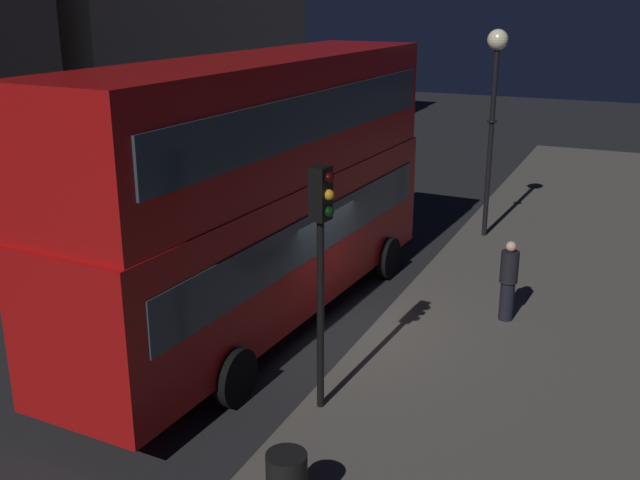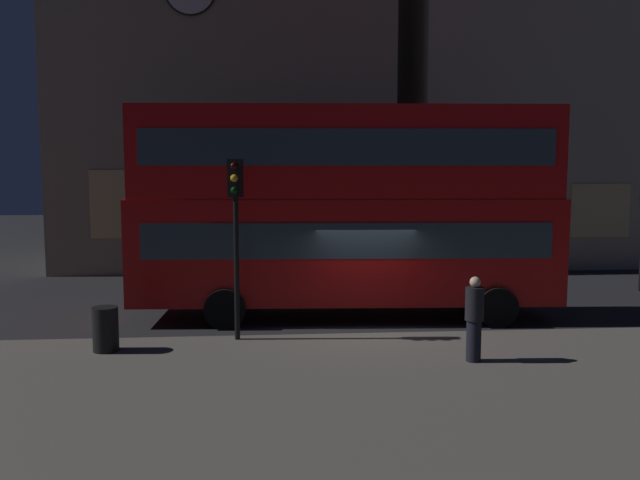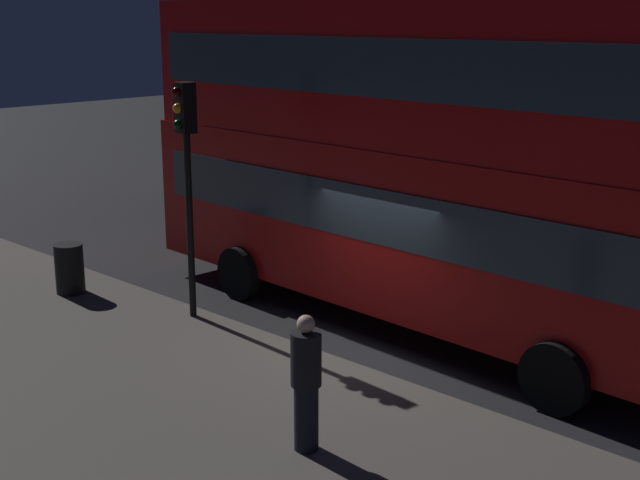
{
  "view_description": "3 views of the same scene",
  "coord_description": "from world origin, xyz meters",
  "px_view_note": "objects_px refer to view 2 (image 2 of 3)",
  "views": [
    {
      "loc": [
        -13.39,
        -5.81,
        6.72
      ],
      "look_at": [
        -0.97,
        -0.22,
        2.28
      ],
      "focal_mm": 42.34,
      "sensor_mm": 36.0,
      "label": 1
    },
    {
      "loc": [
        -2.49,
        -16.58,
        4.13
      ],
      "look_at": [
        -1.1,
        0.63,
        2.19
      ],
      "focal_mm": 38.19,
      "sensor_mm": 36.0,
      "label": 2
    },
    {
      "loc": [
        8.48,
        -10.34,
        5.32
      ],
      "look_at": [
        -1.54,
        0.37,
        1.5
      ],
      "focal_mm": 48.67,
      "sensor_mm": 36.0,
      "label": 3
    }
  ],
  "objects_px": {
    "litter_bin": "(105,329)",
    "traffic_light_near_kerb": "(236,211)",
    "double_decker_bus": "(345,203)",
    "pedestrian": "(474,318)"
  },
  "relations": [
    {
      "from": "litter_bin",
      "to": "traffic_light_near_kerb",
      "type": "bearing_deg",
      "value": 15.08
    },
    {
      "from": "double_decker_bus",
      "to": "litter_bin",
      "type": "xyz_separation_m",
      "value": [
        -5.55,
        -3.28,
        -2.5
      ]
    },
    {
      "from": "traffic_light_near_kerb",
      "to": "pedestrian",
      "type": "bearing_deg",
      "value": -16.22
    },
    {
      "from": "pedestrian",
      "to": "litter_bin",
      "type": "height_order",
      "value": "pedestrian"
    },
    {
      "from": "double_decker_bus",
      "to": "pedestrian",
      "type": "relative_size",
      "value": 6.52
    },
    {
      "from": "traffic_light_near_kerb",
      "to": "double_decker_bus",
      "type": "bearing_deg",
      "value": 49.77
    },
    {
      "from": "pedestrian",
      "to": "litter_bin",
      "type": "distance_m",
      "value": 7.78
    },
    {
      "from": "traffic_light_near_kerb",
      "to": "litter_bin",
      "type": "height_order",
      "value": "traffic_light_near_kerb"
    },
    {
      "from": "double_decker_bus",
      "to": "traffic_light_near_kerb",
      "type": "relative_size",
      "value": 2.77
    },
    {
      "from": "traffic_light_near_kerb",
      "to": "pedestrian",
      "type": "distance_m",
      "value": 5.7
    }
  ]
}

